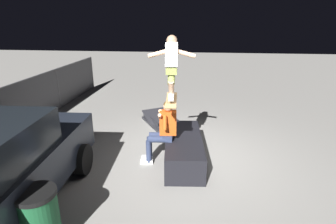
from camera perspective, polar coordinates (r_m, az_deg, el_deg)
ground_plane at (r=6.01m, az=4.62°, el=-9.61°), size 40.00×40.00×0.00m
ledge_box_main at (r=5.79m, az=3.32°, el=-7.82°), size 2.06×0.94×0.53m
person_sitting_on_ledge at (r=5.50m, az=-1.14°, el=-3.54°), size 0.60×0.77×1.36m
skateboard at (r=5.10m, az=0.72°, el=2.54°), size 1.03×0.27×0.13m
skater_airborne at (r=5.00m, az=0.78°, el=10.29°), size 0.63×0.89×1.12m
kicker_ramp at (r=7.86m, az=-1.16°, el=-1.93°), size 1.50×1.38×0.37m
trash_bin at (r=4.08m, az=-25.65°, el=-20.00°), size 0.51×0.51×0.86m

